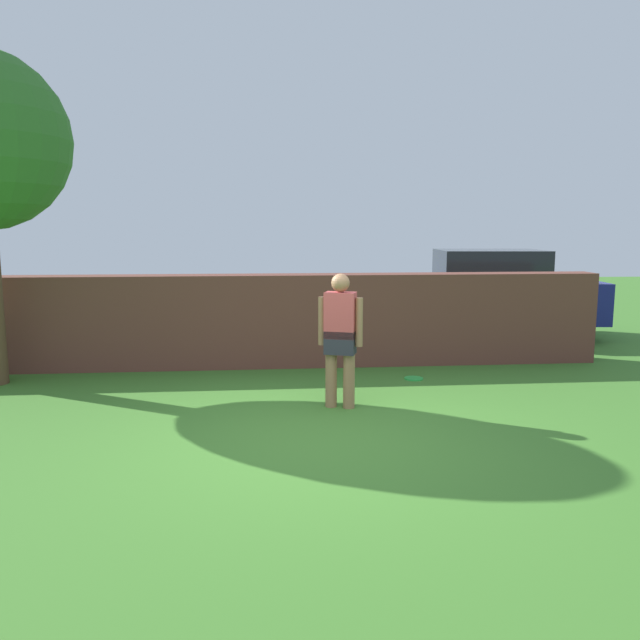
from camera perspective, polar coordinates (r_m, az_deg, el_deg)
ground_plane at (r=6.47m, az=-0.48°, el=-10.99°), size 40.00×40.00×0.00m
brick_wall at (r=9.75m, az=-11.00°, el=-0.14°), size 12.53×0.50×1.44m
person at (r=7.40m, az=1.87°, el=-1.31°), size 0.52×0.33×1.62m
car at (r=12.76m, az=15.22°, el=2.37°), size 4.34×2.23×1.72m
frisbee_green at (r=9.05m, az=8.59°, el=-5.32°), size 0.27×0.27×0.02m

